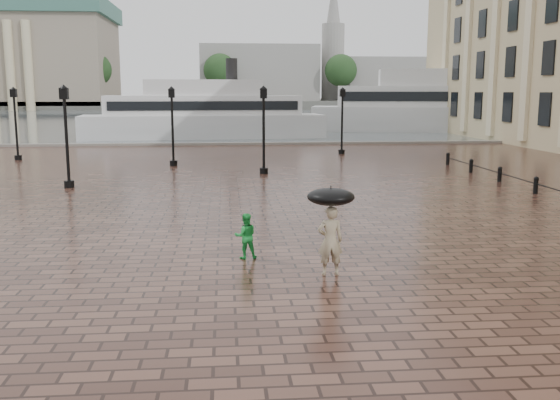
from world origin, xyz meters
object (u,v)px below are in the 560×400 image
Objects in this scene: street_lamps at (179,126)px; adult_pedestrian at (330,241)px; ferry_near at (204,114)px; child_pedestrian at (246,236)px; ferry_far at (441,106)px.

adult_pedestrian is at bearing -77.21° from street_lamps.
child_pedestrian is at bearing -91.23° from ferry_near.
adult_pedestrian is 56.44m from ferry_far.
street_lamps is 39.91m from ferry_far.
ferry_near is (0.66, 22.54, -0.14)m from street_lamps.
ferry_far reaches higher than child_pedestrian.
ferry_near reaches higher than adult_pedestrian.
ferry_near is (-4.34, 44.57, 1.36)m from adult_pedestrian.
street_lamps reaches higher than child_pedestrian.
ferry_far is (20.91, 52.39, 1.90)m from adult_pedestrian.
street_lamps reaches higher than adult_pedestrian.
ferry_near is 0.79× the size of ferry_far.
child_pedestrian is 0.04× the size of ferry_far.
ferry_near reaches higher than street_lamps.
adult_pedestrian is at bearing 134.24° from child_pedestrian.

